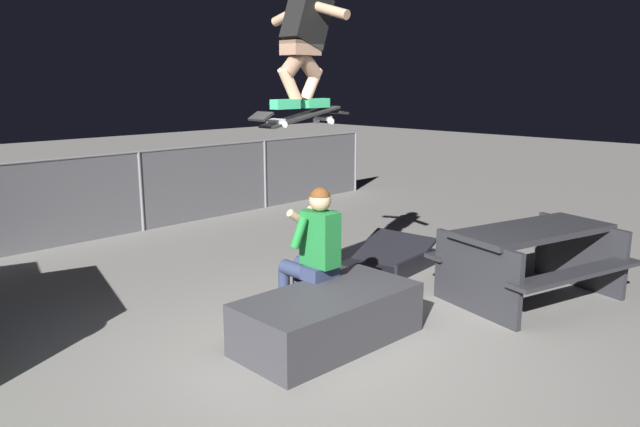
# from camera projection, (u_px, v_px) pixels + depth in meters

# --- Properties ---
(ground_plane) EXTENTS (40.00, 40.00, 0.00)m
(ground_plane) POSITION_uv_depth(u_px,v_px,m) (324.00, 359.00, 4.93)
(ground_plane) COLOR gray
(ledge_box_main) EXTENTS (1.63, 0.83, 0.44)m
(ledge_box_main) POSITION_uv_depth(u_px,v_px,m) (328.00, 318.00, 5.20)
(ledge_box_main) COLOR #38383D
(ledge_box_main) RESTS_ON ground
(person_sitting_on_ledge) EXTENTS (0.59, 0.76, 1.28)m
(person_sitting_on_ledge) POSITION_uv_depth(u_px,v_px,m) (312.00, 248.00, 5.57)
(person_sitting_on_ledge) COLOR #2D3856
(person_sitting_on_ledge) RESTS_ON ground
(skateboard) EXTENTS (1.02, 0.21, 0.16)m
(skateboard) POSITION_uv_depth(u_px,v_px,m) (301.00, 117.00, 5.25)
(skateboard) COLOR black
(skater_airborne) EXTENTS (0.62, 0.89, 1.12)m
(skater_airborne) POSITION_uv_depth(u_px,v_px,m) (305.00, 34.00, 5.14)
(skater_airborne) COLOR #2D9E66
(kicker_ramp) EXTENTS (1.06, 0.99, 0.42)m
(kicker_ramp) POSITION_uv_depth(u_px,v_px,m) (386.00, 260.00, 7.41)
(kicker_ramp) COLOR black
(kicker_ramp) RESTS_ON ground
(picnic_table_back) EXTENTS (1.98, 1.73, 0.75)m
(picnic_table_back) POSITION_uv_depth(u_px,v_px,m) (532.00, 252.00, 6.21)
(picnic_table_back) COLOR #28282D
(picnic_table_back) RESTS_ON ground
(fence_back) EXTENTS (12.05, 0.05, 1.20)m
(fence_back) POSITION_uv_depth(u_px,v_px,m) (60.00, 199.00, 8.17)
(fence_back) COLOR slate
(fence_back) RESTS_ON ground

